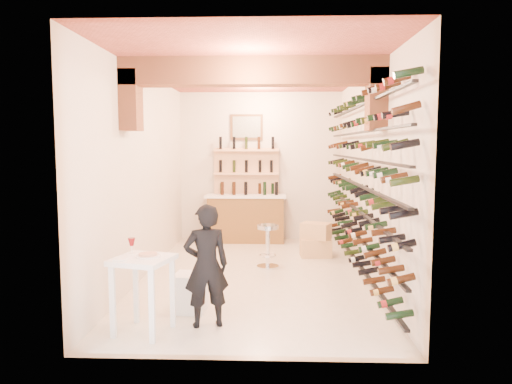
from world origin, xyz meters
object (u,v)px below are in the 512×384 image
back_counter (246,217)px  person (206,266)px  tasting_table (143,271)px  crate_lower (316,248)px  white_stool (190,292)px  wine_rack (354,178)px  chrome_barstool (268,243)px

back_counter → person: person is taller
tasting_table → crate_lower: tasting_table is taller
back_counter → white_stool: (-0.44, -4.31, -0.30)m
wine_rack → white_stool: size_ratio=12.08×
wine_rack → crate_lower: bearing=109.3°
white_stool → person: 0.72m
crate_lower → wine_rack: bearing=-70.7°
back_counter → white_stool: bearing=-95.9°
tasting_table → white_stool: bearing=74.7°
person → chrome_barstool: 2.73m
tasting_table → back_counter: bearing=95.4°
back_counter → white_stool: size_ratio=3.60×
person → chrome_barstool: (0.67, 2.63, -0.28)m
wine_rack → chrome_barstool: (-1.34, 0.49, -1.13)m
tasting_table → white_stool: (0.40, 0.68, -0.45)m
white_stool → chrome_barstool: chrome_barstool is taller
wine_rack → back_counter: (-1.83, 2.65, -1.02)m
wine_rack → back_counter: bearing=124.7°
wine_rack → crate_lower: (-0.46, 1.31, -1.38)m
chrome_barstool → crate_lower: chrome_barstool is taller
back_counter → tasting_table: bearing=-99.6°
wine_rack → person: wine_rack is taller
wine_rack → crate_lower: size_ratio=10.21×
back_counter → white_stool: 4.34m
back_counter → tasting_table: size_ratio=1.66×
wine_rack → back_counter: 3.38m
back_counter → chrome_barstool: bearing=-77.2°
chrome_barstool → person: bearing=-104.2°
person → crate_lower: (1.54, 3.45, -0.53)m
person → crate_lower: size_ratio=2.52×
back_counter → person: 4.79m
person → crate_lower: person is taller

